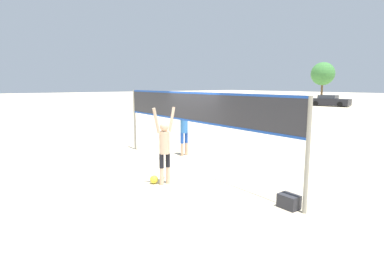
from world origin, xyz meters
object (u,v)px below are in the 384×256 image
at_px(player_blocker, 184,126).
at_px(gear_bag, 289,201).
at_px(player_spiker, 164,144).
at_px(tree_left_cluster, 323,74).
at_px(volleyball, 154,179).
at_px(volleyball_net, 192,112).
at_px(parked_car_near, 329,101).

bearing_deg(player_blocker, gear_bag, 79.21).
xyz_separation_m(player_spiker, player_blocker, (-2.42, 2.38, 0.04)).
bearing_deg(tree_left_cluster, player_spiker, -65.60).
bearing_deg(tree_left_cluster, volleyball, -66.01).
bearing_deg(tree_left_cluster, volleyball_net, -65.57).
bearing_deg(volleyball_net, volleyball, -76.79).
bearing_deg(volleyball, tree_left_cluster, 113.99).
distance_m(volleyball_net, player_spiker, 1.69).
bearing_deg(player_spiker, player_blocker, 45.52).
xyz_separation_m(volleyball, gear_bag, (3.24, 1.55, 0.04)).
bearing_deg(volleyball, player_spiker, 43.07).
relative_size(player_blocker, parked_car_near, 0.44).
distance_m(volleyball_net, player_blocker, 2.20).
bearing_deg(parked_car_near, player_blocker, -82.10).
bearing_deg(parked_car_near, volleyball_net, -79.73).
bearing_deg(parked_car_near, tree_left_cluster, 116.57).
bearing_deg(player_blocker, volleyball_net, 61.36).
bearing_deg(tree_left_cluster, player_blocker, -67.43).
relative_size(player_spiker, volleyball, 9.29).
distance_m(volleyball, tree_left_cluster, 41.75).
relative_size(player_spiker, tree_left_cluster, 0.36).
bearing_deg(parked_car_near, player_spiker, -79.65).
xyz_separation_m(volleyball, tree_left_cluster, (-16.90, 37.96, 4.14)).
distance_m(gear_bag, parked_car_near, 35.05).
bearing_deg(player_blocker, parked_car_near, -160.62).
xyz_separation_m(player_blocker, gear_bag, (5.44, -1.04, -1.00)).
xyz_separation_m(player_blocker, volleyball, (2.19, -2.59, -1.04)).
bearing_deg(gear_bag, player_spiker, -156.06).
xyz_separation_m(gear_bag, tree_left_cluster, (-20.14, 36.41, 4.10)).
relative_size(player_spiker, player_blocker, 0.97).
relative_size(volleyball_net, tree_left_cluster, 1.35).
height_order(gear_bag, tree_left_cluster, tree_left_cluster).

